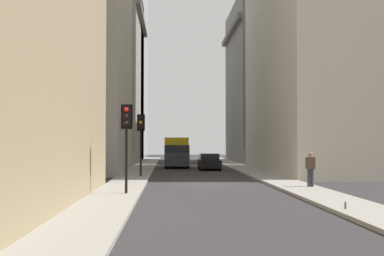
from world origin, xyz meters
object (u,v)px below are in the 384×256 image
Objects in this scene: delivery_truck at (176,152)px; traffic_light_foreground at (126,128)px; sedan_black at (209,162)px; traffic_light_midblock at (141,131)px; pedestrian at (310,168)px; discarded_bottle at (345,206)px.

traffic_light_foreground reaches higher than delivery_truck.
traffic_light_foreground is at bearing 174.06° from delivery_truck.
traffic_light_foreground is at bearing 165.52° from sedan_black.
traffic_light_midblock is 2.35× the size of pedestrian.
traffic_light_foreground is (-20.97, 5.42, 2.38)m from sedan_black.
traffic_light_midblock is 18.36m from discarded_bottle.
traffic_light_midblock is at bearing 25.61° from discarded_bottle.
delivery_truck is at bearing 33.82° from sedan_black.
traffic_light_foreground is at bearing 55.13° from discarded_bottle.
traffic_light_midblock is (-14.28, 2.60, 1.71)m from delivery_truck.
sedan_black is 2.44× the size of pedestrian.
traffic_light_foreground reaches higher than discarded_bottle.
delivery_truck is 14.62m from traffic_light_midblock.
pedestrian reaches higher than discarded_bottle.
discarded_bottle is (-16.35, -7.84, -2.92)m from traffic_light_midblock.
pedestrian is at bearing -131.74° from traffic_light_midblock.
discarded_bottle is at bearing -170.29° from delivery_truck.
traffic_light_midblock is 12.32m from pedestrian.
traffic_light_midblock is (-10.10, 5.40, 2.51)m from sedan_black.
traffic_light_foreground is 14.62× the size of discarded_bottle.
discarded_bottle is at bearing -124.87° from traffic_light_foreground.
pedestrian is 8.40m from discarded_bottle.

